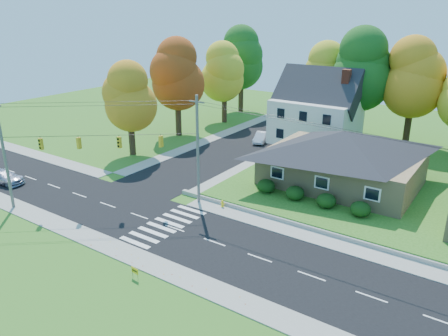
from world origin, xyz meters
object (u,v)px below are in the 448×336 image
(white_car, at_px, (261,137))
(ranch_house, at_px, (343,157))
(silver_sedan, at_px, (3,177))
(fire_hydrant, at_px, (222,204))

(white_car, bearing_deg, ranch_house, -49.57)
(silver_sedan, height_order, fire_hydrant, silver_sedan)
(ranch_house, height_order, silver_sedan, ranch_house)
(white_car, bearing_deg, silver_sedan, -133.88)
(ranch_house, xyz_separation_m, fire_hydrant, (-7.08, -10.47, -2.92))
(silver_sedan, height_order, white_car, silver_sedan)
(silver_sedan, relative_size, fire_hydrant, 6.52)
(ranch_house, bearing_deg, white_car, 146.97)
(ranch_house, bearing_deg, fire_hydrant, -124.07)
(silver_sedan, bearing_deg, fire_hydrant, -80.30)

